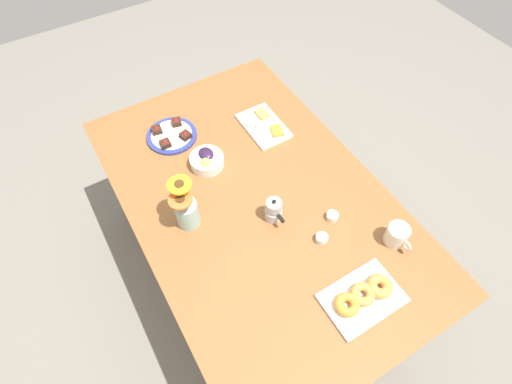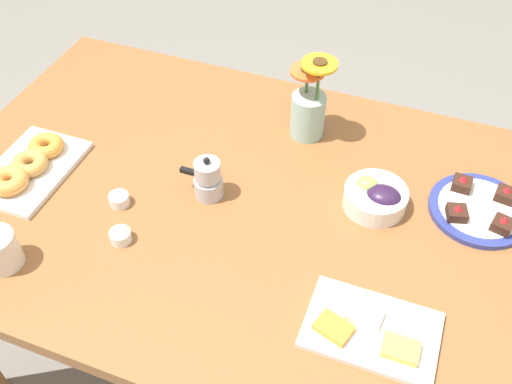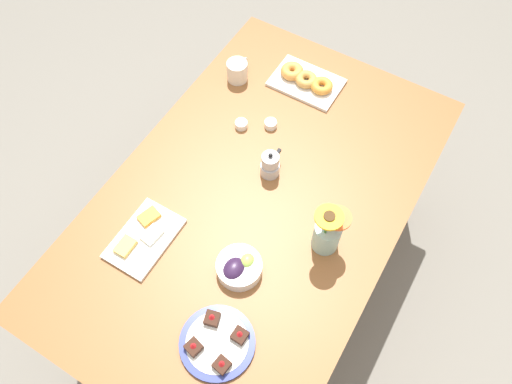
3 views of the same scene
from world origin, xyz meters
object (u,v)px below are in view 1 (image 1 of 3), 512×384
cheese_platter (264,125)px  moka_pot (274,210)px  flower_vase (186,211)px  coffee_mug (397,235)px  croissant_platter (363,296)px  jam_cup_berry (322,238)px  dining_table (256,209)px  grape_bowl (207,160)px  dessert_plate (172,135)px  jam_cup_honey (332,216)px

cheese_platter → moka_pot: bearing=-27.5°
flower_vase → moka_pot: bearing=63.0°
coffee_mug → croissant_platter: 0.28m
croissant_platter → jam_cup_berry: croissant_platter is taller
jam_cup_berry → moka_pot: moka_pot is taller
coffee_mug → cheese_platter: size_ratio=0.46×
dining_table → coffee_mug: coffee_mug is taller
cheese_platter → moka_pot: 0.51m
cheese_platter → coffee_mug: bearing=8.1°
dining_table → grape_bowl: 0.30m
cheese_platter → dessert_plate: (-0.17, -0.41, 0.00)m
dining_table → jam_cup_honey: size_ratio=33.33×
jam_cup_berry → moka_pot: 0.22m
jam_cup_honey → dessert_plate: size_ratio=0.21×
grape_bowl → dessert_plate: 0.24m
dining_table → jam_cup_berry: size_ratio=33.33×
cheese_platter → moka_pot: size_ratio=2.18×
dining_table → dessert_plate: (-0.50, -0.16, 0.10)m
dining_table → moka_pot: 0.18m
croissant_platter → coffee_mug: bearing=114.7°
cheese_platter → jam_cup_berry: size_ratio=5.42×
jam_cup_honey → jam_cup_berry: bearing=-58.3°
dining_table → jam_cup_berry: 0.34m
grape_bowl → moka_pot: moka_pot is taller
dessert_plate → moka_pot: 0.64m
cheese_platter → flower_vase: (0.30, -0.54, 0.07)m
croissant_platter → dessert_plate: 1.10m
croissant_platter → flower_vase: 0.72m
flower_vase → croissant_platter: bearing=33.0°
grape_bowl → jam_cup_honey: bearing=30.9°
jam_cup_honey → dessert_plate: (-0.74, -0.37, -0.00)m
grape_bowl → jam_cup_berry: bearing=20.1°
grape_bowl → dessert_plate: bearing=-164.0°
coffee_mug → flower_vase: size_ratio=0.51×
coffee_mug → croissant_platter: (0.12, -0.25, -0.02)m
dining_table → jam_cup_berry: bearing=20.7°
coffee_mug → grape_bowl: (-0.72, -0.45, -0.01)m
jam_cup_berry → moka_pot: size_ratio=0.40×
coffee_mug → dessert_plate: bearing=-151.4°
coffee_mug → grape_bowl: 0.85m
dining_table → flower_vase: size_ratio=6.82×
grape_bowl → cheese_platter: size_ratio=0.57×
moka_pot → cheese_platter: bearing=152.5°
jam_cup_berry → croissant_platter: bearing=-2.9°
coffee_mug → jam_cup_berry: 0.28m
croissant_platter → jam_cup_honey: bearing=161.2°
coffee_mug → jam_cup_berry: size_ratio=2.49×
jam_cup_berry → flower_vase: (-0.34, -0.41, 0.07)m
cheese_platter → dining_table: bearing=-36.4°
jam_cup_berry → dessert_plate: 0.85m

